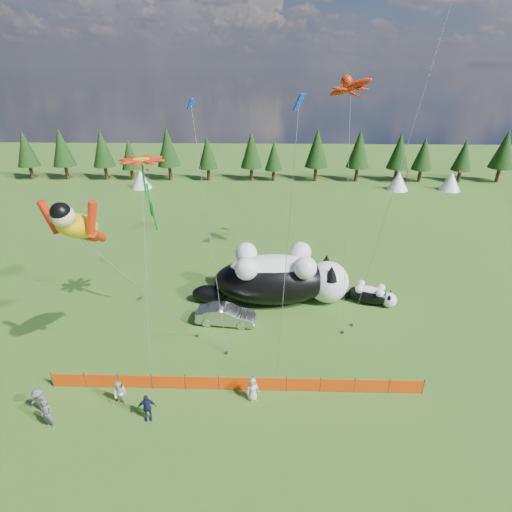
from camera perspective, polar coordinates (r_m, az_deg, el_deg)
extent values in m
plane|color=#163D0B|center=(27.36, -2.44, -14.18)|extent=(160.00, 160.00, 0.00)
cylinder|color=#262626|center=(27.77, -27.13, -15.40)|extent=(0.06, 0.06, 1.10)
cylinder|color=#262626|center=(26.91, -23.23, -15.95)|extent=(0.06, 0.06, 1.10)
cylinder|color=#262626|center=(26.18, -19.08, -16.46)|extent=(0.06, 0.06, 1.10)
cylinder|color=#262626|center=(25.59, -14.69, -16.91)|extent=(0.06, 0.06, 1.10)
cylinder|color=#262626|center=(25.14, -10.10, -17.28)|extent=(0.06, 0.06, 1.10)
cylinder|color=#262626|center=(24.84, -5.36, -17.55)|extent=(0.06, 0.06, 1.10)
cylinder|color=#262626|center=(24.71, -0.52, -17.71)|extent=(0.06, 0.06, 1.10)
cylinder|color=#262626|center=(24.73, 4.35, -17.75)|extent=(0.06, 0.06, 1.10)
cylinder|color=#262626|center=(24.92, 9.18, -17.67)|extent=(0.06, 0.06, 1.10)
cylinder|color=#262626|center=(25.26, 13.90, -17.48)|extent=(0.06, 0.06, 1.10)
cylinder|color=#262626|center=(25.75, 18.45, -17.18)|extent=(0.06, 0.06, 1.10)
cylinder|color=#262626|center=(26.39, 22.79, -16.81)|extent=(0.06, 0.06, 1.10)
cube|color=#EF3F05|center=(27.36, -25.19, -15.76)|extent=(2.00, 0.04, 0.90)
cube|color=#EF3F05|center=(26.57, -21.17, -16.29)|extent=(2.00, 0.04, 0.90)
cube|color=#EF3F05|center=(25.90, -16.90, -16.78)|extent=(2.00, 0.04, 0.90)
cube|color=#EF3F05|center=(25.38, -12.41, -17.19)|extent=(2.00, 0.04, 0.90)
cube|color=#EF3F05|center=(25.01, -7.74, -17.51)|extent=(2.00, 0.04, 0.90)
cube|color=#EF3F05|center=(24.79, -2.94, -17.73)|extent=(2.00, 0.04, 0.90)
cube|color=#EF3F05|center=(24.73, 1.92, -17.83)|extent=(2.00, 0.04, 0.90)
cube|color=#EF3F05|center=(24.84, 6.77, -17.81)|extent=(2.00, 0.04, 0.90)
cube|color=#EF3F05|center=(25.10, 11.54, -17.67)|extent=(2.00, 0.04, 0.90)
cube|color=#EF3F05|center=(25.52, 16.18, -17.42)|extent=(2.00, 0.04, 0.90)
cube|color=#EF3F05|center=(26.09, 20.63, -17.09)|extent=(2.00, 0.04, 0.90)
ellipsoid|color=black|center=(32.11, 2.42, -3.49)|extent=(9.75, 4.98, 3.80)
ellipsoid|color=white|center=(31.66, 2.45, -1.99)|extent=(7.35, 3.58, 2.32)
sphere|color=white|center=(32.81, 10.18, -3.65)|extent=(3.38, 3.38, 3.38)
sphere|color=#EA5B5E|center=(33.13, 12.61, -3.58)|extent=(0.47, 0.47, 0.47)
ellipsoid|color=black|center=(32.74, -6.55, -5.38)|extent=(3.04, 1.65, 1.48)
cone|color=black|center=(31.31, 10.72, -2.39)|extent=(1.18, 1.18, 1.18)
cone|color=black|center=(33.07, 10.02, -0.74)|extent=(1.18, 1.18, 1.18)
sphere|color=white|center=(32.75, 6.37, 0.51)|extent=(1.77, 1.77, 1.77)
sphere|color=white|center=(30.31, 7.04, -1.69)|extent=(1.77, 1.77, 1.77)
sphere|color=white|center=(32.43, -1.42, 0.41)|extent=(1.77, 1.77, 1.77)
sphere|color=white|center=(29.97, -1.37, -1.83)|extent=(1.77, 1.77, 1.77)
ellipsoid|color=black|center=(33.73, 15.84, -5.40)|extent=(3.72, 2.67, 1.35)
ellipsoid|color=white|center=(33.57, 15.90, -4.90)|extent=(2.79, 1.96, 0.83)
sphere|color=white|center=(33.71, 18.48, -5.95)|extent=(1.20, 1.20, 1.20)
sphere|color=#EA5B5E|center=(33.71, 19.34, -6.10)|extent=(0.17, 0.17, 0.17)
ellipsoid|color=black|center=(34.10, 12.76, -5.47)|extent=(1.17, 0.86, 0.53)
cone|color=black|center=(33.16, 18.53, -5.55)|extent=(0.42, 0.42, 0.42)
cone|color=black|center=(33.79, 18.65, -4.96)|extent=(0.42, 0.42, 0.42)
sphere|color=white|center=(33.81, 17.46, -4.30)|extent=(0.63, 0.63, 0.63)
sphere|color=white|center=(32.95, 17.27, -5.09)|extent=(0.63, 0.63, 0.63)
sphere|color=white|center=(33.90, 14.82, -3.85)|extent=(0.63, 0.63, 0.63)
sphere|color=white|center=(33.05, 14.57, -4.63)|extent=(0.63, 0.63, 0.63)
imported|color=#B4B4B9|center=(30.06, -4.32, -8.39)|extent=(4.53, 1.95, 1.45)
imported|color=#56555A|center=(25.07, -27.65, -19.38)|extent=(0.74, 0.54, 1.88)
imported|color=beige|center=(24.89, -18.85, -18.14)|extent=(0.89, 0.63, 1.67)
imported|color=#161A3D|center=(23.72, -15.33, -20.14)|extent=(1.07, 0.69, 1.70)
imported|color=#56555A|center=(26.13, -28.51, -17.78)|extent=(1.19, 0.77, 1.70)
imported|color=beige|center=(24.04, -0.47, -18.50)|extent=(0.89, 0.78, 1.53)
cylinder|color=#595959|center=(25.68, -15.35, -4.50)|extent=(0.03, 0.03, 11.59)
cube|color=#262626|center=(29.31, -8.38, -11.18)|extent=(0.15, 0.15, 0.16)
cylinder|color=#595959|center=(30.73, 12.81, 7.06)|extent=(0.03, 0.03, 18.57)
cube|color=#262626|center=(30.00, 12.28, -10.58)|extent=(0.15, 0.15, 0.16)
cylinder|color=#595959|center=(24.95, -15.45, -2.19)|extent=(0.03, 0.03, 13.44)
cube|color=#262626|center=(26.17, -14.86, -17.19)|extent=(0.15, 0.15, 0.16)
cube|color=#18882D|center=(26.17, -15.36, 7.67)|extent=(0.20, 0.20, 4.43)
cylinder|color=#595959|center=(26.53, -6.72, 3.71)|extent=(0.03, 0.03, 16.47)
cube|color=#262626|center=(27.60, -4.21, -13.61)|extent=(0.15, 0.15, 0.16)
cylinder|color=#595959|center=(29.49, 20.12, 12.36)|extent=(0.03, 0.03, 23.95)
cube|color=#262626|center=(30.90, 13.54, -9.54)|extent=(0.15, 0.15, 0.16)
cylinder|color=#595959|center=(21.31, 4.32, -0.81)|extent=(0.03, 0.03, 15.92)
cube|color=#262626|center=(25.16, 2.85, -18.24)|extent=(0.15, 0.15, 0.16)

